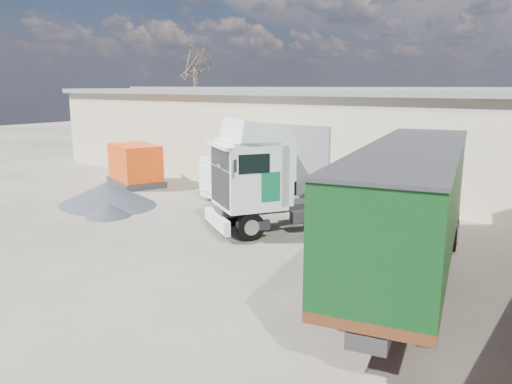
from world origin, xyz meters
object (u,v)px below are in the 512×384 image
Objects in this scene: box_trailer at (411,199)px; panel_van at (252,176)px; tractor_unit at (269,183)px; bare_tree at (195,56)px; orange_skip at (135,167)px.

box_trailer is 11.82m from panel_van.
box_trailer is (6.11, -1.79, 0.54)m from tractor_unit.
bare_tree is 25.24m from tractor_unit.
orange_skip is at bearing -60.48° from bare_tree.
tractor_unit is at bearing 6.38° from orange_skip.
panel_van is (14.61, -11.71, -6.81)m from bare_tree.
orange_skip is (-7.26, -1.27, -0.11)m from panel_van.
panel_van is at bearing 31.03° from orange_skip.
bare_tree is at bearing 131.75° from box_trailer.
box_trailer reaches higher than panel_van.
bare_tree is 2.27× the size of orange_skip.
tractor_unit reaches higher than box_trailer.
tractor_unit reaches higher than orange_skip.
bare_tree is 30.92m from box_trailer.
panel_van is at bearing 165.65° from tractor_unit.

